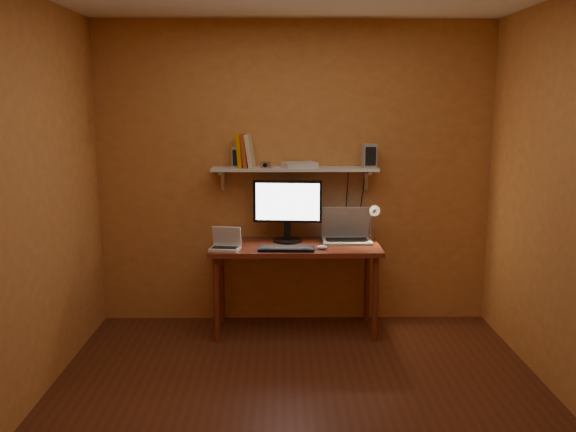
{
  "coord_description": "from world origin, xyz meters",
  "views": [
    {
      "loc": [
        -0.12,
        -3.64,
        1.91
      ],
      "look_at": [
        -0.06,
        1.18,
        1.01
      ],
      "focal_mm": 38.0,
      "sensor_mm": 36.0,
      "label": 1
    }
  ],
  "objects_px": {
    "desk": "(295,255)",
    "desk_lamp": "(373,217)",
    "laptop": "(346,232)",
    "keyboard": "(286,249)",
    "speaker_left": "(238,157)",
    "netbook": "(226,243)",
    "mouse": "(322,247)",
    "wall_shelf": "(295,169)",
    "monitor": "(287,208)",
    "shelf_camera": "(266,165)",
    "router": "(300,165)",
    "speaker_right": "(369,156)"
  },
  "relations": [
    {
      "from": "wall_shelf",
      "to": "monitor",
      "type": "height_order",
      "value": "wall_shelf"
    },
    {
      "from": "laptop",
      "to": "speaker_left",
      "type": "bearing_deg",
      "value": 175.36
    },
    {
      "from": "laptop",
      "to": "netbook",
      "type": "bearing_deg",
      "value": -164.77
    },
    {
      "from": "desk_lamp",
      "to": "keyboard",
      "type": "bearing_deg",
      "value": -157.12
    },
    {
      "from": "laptop",
      "to": "netbook",
      "type": "distance_m",
      "value": 1.04
    },
    {
      "from": "wall_shelf",
      "to": "speaker_right",
      "type": "relative_size",
      "value": 7.05
    },
    {
      "from": "wall_shelf",
      "to": "keyboard",
      "type": "height_order",
      "value": "wall_shelf"
    },
    {
      "from": "desk",
      "to": "router",
      "type": "relative_size",
      "value": 5.17
    },
    {
      "from": "laptop",
      "to": "desk_lamp",
      "type": "bearing_deg",
      "value": -3.11
    },
    {
      "from": "speaker_left",
      "to": "router",
      "type": "height_order",
      "value": "speaker_left"
    },
    {
      "from": "router",
      "to": "desk",
      "type": "bearing_deg",
      "value": -102.05
    },
    {
      "from": "desk",
      "to": "mouse",
      "type": "xyz_separation_m",
      "value": [
        0.21,
        -0.16,
        0.1
      ]
    },
    {
      "from": "keyboard",
      "to": "speaker_right",
      "type": "height_order",
      "value": "speaker_right"
    },
    {
      "from": "desk",
      "to": "monitor",
      "type": "bearing_deg",
      "value": 116.68
    },
    {
      "from": "mouse",
      "to": "shelf_camera",
      "type": "xyz_separation_m",
      "value": [
        -0.46,
        0.27,
        0.64
      ]
    },
    {
      "from": "keyboard",
      "to": "speaker_left",
      "type": "xyz_separation_m",
      "value": [
        -0.4,
        0.39,
        0.7
      ]
    },
    {
      "from": "monitor",
      "to": "speaker_right",
      "type": "relative_size",
      "value": 2.91
    },
    {
      "from": "speaker_left",
      "to": "router",
      "type": "relative_size",
      "value": 0.63
    },
    {
      "from": "desk",
      "to": "keyboard",
      "type": "bearing_deg",
      "value": -112.68
    },
    {
      "from": "monitor",
      "to": "shelf_camera",
      "type": "bearing_deg",
      "value": -171.35
    },
    {
      "from": "speaker_left",
      "to": "shelf_camera",
      "type": "xyz_separation_m",
      "value": [
        0.23,
        -0.09,
        -0.06
      ]
    },
    {
      "from": "mouse",
      "to": "shelf_camera",
      "type": "bearing_deg",
      "value": 167.91
    },
    {
      "from": "desk",
      "to": "desk_lamp",
      "type": "relative_size",
      "value": 3.73
    },
    {
      "from": "netbook",
      "to": "desk_lamp",
      "type": "distance_m",
      "value": 1.26
    },
    {
      "from": "monitor",
      "to": "netbook",
      "type": "distance_m",
      "value": 0.62
    },
    {
      "from": "laptop",
      "to": "keyboard",
      "type": "distance_m",
      "value": 0.61
    },
    {
      "from": "keyboard",
      "to": "mouse",
      "type": "xyz_separation_m",
      "value": [
        0.29,
        0.03,
        0.0
      ]
    },
    {
      "from": "monitor",
      "to": "netbook",
      "type": "relative_size",
      "value": 2.23
    },
    {
      "from": "laptop",
      "to": "mouse",
      "type": "bearing_deg",
      "value": -127.81
    },
    {
      "from": "mouse",
      "to": "speaker_left",
      "type": "relative_size",
      "value": 0.54
    },
    {
      "from": "speaker_left",
      "to": "monitor",
      "type": "bearing_deg",
      "value": -0.41
    },
    {
      "from": "desk_lamp",
      "to": "speaker_right",
      "type": "height_order",
      "value": "speaker_right"
    },
    {
      "from": "wall_shelf",
      "to": "keyboard",
      "type": "distance_m",
      "value": 0.71
    },
    {
      "from": "desk_lamp",
      "to": "router",
      "type": "relative_size",
      "value": 1.39
    },
    {
      "from": "desk",
      "to": "monitor",
      "type": "xyz_separation_m",
      "value": [
        -0.06,
        0.13,
        0.38
      ]
    },
    {
      "from": "shelf_camera",
      "to": "router",
      "type": "xyz_separation_m",
      "value": [
        0.29,
        0.08,
        -0.01
      ]
    },
    {
      "from": "desk_lamp",
      "to": "speaker_right",
      "type": "relative_size",
      "value": 1.89
    },
    {
      "from": "laptop",
      "to": "shelf_camera",
      "type": "xyz_separation_m",
      "value": [
        -0.68,
        -0.02,
        0.58
      ]
    },
    {
      "from": "speaker_right",
      "to": "router",
      "type": "bearing_deg",
      "value": 174.7
    },
    {
      "from": "netbook",
      "to": "keyboard",
      "type": "xyz_separation_m",
      "value": [
        0.49,
        -0.04,
        -0.04
      ]
    },
    {
      "from": "desk_lamp",
      "to": "speaker_left",
      "type": "bearing_deg",
      "value": 176.17
    },
    {
      "from": "desk",
      "to": "monitor",
      "type": "relative_size",
      "value": 2.42
    },
    {
      "from": "laptop",
      "to": "mouse",
      "type": "relative_size",
      "value": 4.52
    },
    {
      "from": "keyboard",
      "to": "speaker_left",
      "type": "bearing_deg",
      "value": 137.46
    },
    {
      "from": "wall_shelf",
      "to": "netbook",
      "type": "relative_size",
      "value": 5.4
    },
    {
      "from": "wall_shelf",
      "to": "netbook",
      "type": "xyz_separation_m",
      "value": [
        -0.56,
        -0.34,
        -0.56
      ]
    },
    {
      "from": "keyboard",
      "to": "desk_lamp",
      "type": "relative_size",
      "value": 1.19
    },
    {
      "from": "speaker_left",
      "to": "router",
      "type": "distance_m",
      "value": 0.52
    },
    {
      "from": "speaker_right",
      "to": "netbook",
      "type": "bearing_deg",
      "value": -168.27
    },
    {
      "from": "laptop",
      "to": "shelf_camera",
      "type": "distance_m",
      "value": 0.89
    }
  ]
}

